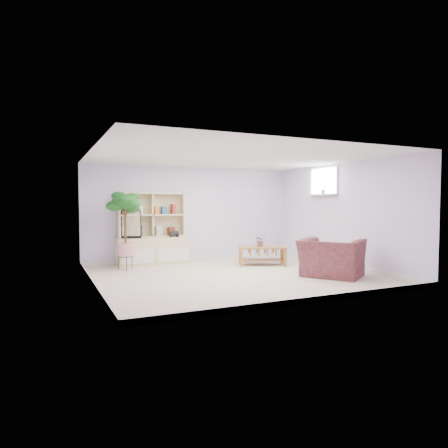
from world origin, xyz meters
name	(u,v)px	position (x,y,z in m)	size (l,w,h in m)	color
floor	(234,276)	(0.00, 0.00, 0.00)	(5.50, 5.00, 0.01)	beige
ceiling	(234,157)	(0.00, 0.00, 2.40)	(5.50, 5.00, 0.01)	white
walls	(234,217)	(0.00, 0.00, 1.20)	(5.51, 5.01, 2.40)	#DECFFF
baseboard	(234,273)	(0.00, 0.00, 0.05)	(5.50, 5.00, 0.10)	white
window	(324,182)	(2.73, 0.60, 2.00)	(0.10, 0.98, 0.68)	silver
window_sill	(322,195)	(2.67, 0.60, 1.68)	(0.14, 1.00, 0.04)	white
storage_unit	(153,228)	(-1.10, 2.24, 0.86)	(1.73, 0.58, 1.73)	beige
poster	(131,224)	(-1.63, 2.20, 0.97)	(0.47, 0.11, 0.65)	yellow
toy_truck	(174,234)	(-0.59, 2.15, 0.73)	(0.30, 0.20, 0.16)	black
coffee_table	(262,256)	(1.24, 1.00, 0.22)	(1.09, 0.60, 0.45)	brown
table_plant	(260,240)	(1.18, 1.00, 0.59)	(0.26, 0.23, 0.29)	#12541C
floor_tree	(125,231)	(-1.87, 1.63, 0.87)	(0.64, 0.64, 1.74)	#0F4217
armchair	(331,255)	(1.72, -0.91, 0.43)	(1.16, 1.01, 0.86)	#161935
sill_plant	(324,189)	(2.67, 0.55, 1.82)	(0.13, 0.10, 0.23)	#0F4217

